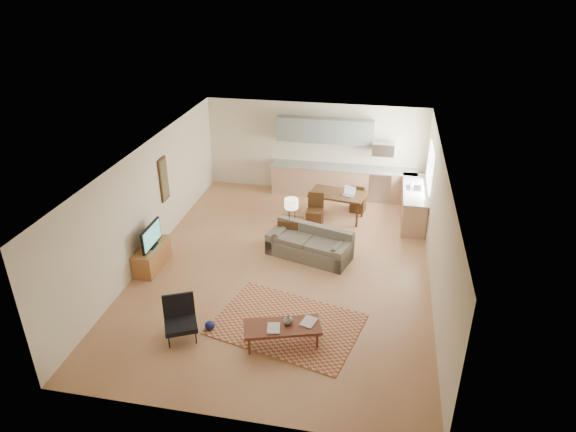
% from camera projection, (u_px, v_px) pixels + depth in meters
% --- Properties ---
extents(room, '(9.00, 9.00, 9.00)m').
position_uv_depth(room, '(285.00, 214.00, 11.29)').
color(room, '#A67049').
rests_on(room, ground).
extents(kitchen_counter_back, '(4.26, 0.64, 0.92)m').
position_uv_depth(kitchen_counter_back, '(343.00, 182.00, 15.21)').
color(kitchen_counter_back, tan).
rests_on(kitchen_counter_back, ground).
extents(kitchen_counter_right, '(0.64, 2.26, 0.92)m').
position_uv_depth(kitchen_counter_right, '(414.00, 204.00, 13.83)').
color(kitchen_counter_right, tan).
rests_on(kitchen_counter_right, ground).
extents(kitchen_range, '(0.62, 0.62, 0.90)m').
position_uv_depth(kitchen_range, '(380.00, 185.00, 15.02)').
color(kitchen_range, '#A5A8AD').
rests_on(kitchen_range, ground).
extents(kitchen_microwave, '(0.62, 0.40, 0.35)m').
position_uv_depth(kitchen_microwave, '(383.00, 149.00, 14.55)').
color(kitchen_microwave, '#A5A8AD').
rests_on(kitchen_microwave, room).
extents(upper_cabinets, '(2.80, 0.34, 0.70)m').
position_uv_depth(upper_cabinets, '(325.00, 130.00, 14.77)').
color(upper_cabinets, gray).
rests_on(upper_cabinets, room).
extents(window_right, '(0.02, 1.40, 1.05)m').
position_uv_depth(window_right, '(430.00, 167.00, 13.29)').
color(window_right, white).
rests_on(window_right, room).
extents(wall_art_left, '(0.06, 0.42, 1.10)m').
position_uv_depth(wall_art_left, '(164.00, 179.00, 12.54)').
color(wall_art_left, brown).
rests_on(wall_art_left, room).
extents(triptych, '(1.70, 0.04, 0.50)m').
position_uv_depth(triptych, '(312.00, 135.00, 15.05)').
color(triptych, '#FAEFC4').
rests_on(triptych, room).
extents(rug, '(3.11, 2.50, 0.02)m').
position_uv_depth(rug, '(287.00, 324.00, 9.99)').
color(rug, brown).
rests_on(rug, floor).
extents(sofa, '(2.23, 1.45, 0.71)m').
position_uv_depth(sofa, '(309.00, 243.00, 12.12)').
color(sofa, '#5D5649').
rests_on(sofa, floor).
extents(coffee_table, '(1.51, 0.95, 0.43)m').
position_uv_depth(coffee_table, '(282.00, 335.00, 9.40)').
color(coffee_table, '#532516').
rests_on(coffee_table, floor).
extents(book_a, '(0.33, 0.39, 0.03)m').
position_uv_depth(book_a, '(267.00, 328.00, 9.22)').
color(book_a, maroon).
rests_on(book_a, coffee_table).
extents(book_b, '(0.42, 0.46, 0.02)m').
position_uv_depth(book_b, '(303.00, 320.00, 9.44)').
color(book_b, navy).
rests_on(book_b, coffee_table).
extents(vase, '(0.18, 0.18, 0.19)m').
position_uv_depth(vase, '(288.00, 319.00, 9.33)').
color(vase, black).
rests_on(vase, coffee_table).
extents(armchair, '(0.91, 0.91, 0.78)m').
position_uv_depth(armchair, '(180.00, 321.00, 9.49)').
color(armchair, black).
rests_on(armchair, floor).
extents(tv_credenza, '(0.45, 1.17, 0.54)m').
position_uv_depth(tv_credenza, '(152.00, 256.00, 11.76)').
color(tv_credenza, '#935A2D').
rests_on(tv_credenza, floor).
extents(tv, '(0.09, 0.90, 0.54)m').
position_uv_depth(tv, '(151.00, 236.00, 11.51)').
color(tv, black).
rests_on(tv, tv_credenza).
extents(console_table, '(0.61, 0.43, 0.69)m').
position_uv_depth(console_table, '(291.00, 231.00, 12.70)').
color(console_table, '#362110').
rests_on(console_table, floor).
extents(table_lamp, '(0.38, 0.38, 0.55)m').
position_uv_depth(table_lamp, '(291.00, 209.00, 12.42)').
color(table_lamp, beige).
rests_on(table_lamp, console_table).
extents(dining_table, '(1.58, 1.07, 0.74)m').
position_uv_depth(dining_table, '(337.00, 206.00, 13.94)').
color(dining_table, '#362110').
rests_on(dining_table, floor).
extents(dining_chair_near, '(0.42, 0.44, 0.88)m').
position_uv_depth(dining_chair_near, '(315.00, 210.00, 13.52)').
color(dining_chair_near, '#362110').
rests_on(dining_chair_near, floor).
extents(dining_chair_far, '(0.46, 0.48, 0.83)m').
position_uv_depth(dining_chair_far, '(358.00, 197.00, 14.31)').
color(dining_chair_far, '#362110').
rests_on(dining_chair_far, floor).
extents(laptop, '(0.36, 0.31, 0.23)m').
position_uv_depth(laptop, '(348.00, 192.00, 13.59)').
color(laptop, '#A5A8AD').
rests_on(laptop, dining_table).
extents(soap_bottle, '(0.12, 0.13, 0.19)m').
position_uv_depth(soap_bottle, '(412.00, 184.00, 13.66)').
color(soap_bottle, '#FAEFC4').
rests_on(soap_bottle, kitchen_counter_right).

